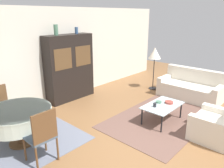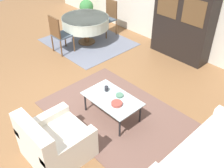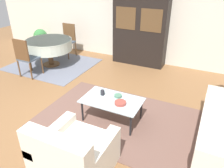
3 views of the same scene
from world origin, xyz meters
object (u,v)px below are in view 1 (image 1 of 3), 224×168
object	(u,v)px
couch	(191,88)
dining_chair_far	(0,106)
display_cabinet	(70,68)
floor_lamp	(155,54)
bowl	(169,102)
bowl_small	(159,102)
coffee_table	(163,106)
dining_chair_near	(42,134)
dining_table	(18,117)
cup	(155,105)
vase_tall	(56,30)
vase_short	(76,30)
armchair	(220,126)

from	to	relation	value
couch	dining_chair_far	world-z (taller)	dining_chair_far
display_cabinet	floor_lamp	size ratio (longest dim) A/B	1.35
couch	bowl	size ratio (longest dim) A/B	9.16
bowl_small	floor_lamp	bearing A→B (deg)	35.23
coffee_table	dining_chair_near	distance (m)	2.85
dining_chair_near	dining_chair_far	world-z (taller)	same
couch	display_cabinet	distance (m)	3.75
dining_table	display_cabinet	bearing A→B (deg)	29.81
couch	dining_chair_far	bearing A→B (deg)	64.00
cup	vase_tall	size ratio (longest dim) A/B	0.34
display_cabinet	dining_chair_near	distance (m)	3.12
cup	vase_tall	world-z (taller)	vase_tall
coffee_table	bowl	xyz separation A→B (m)	(0.19, -0.06, 0.06)
dining_table	bowl	size ratio (longest dim) A/B	6.40
couch	cup	distance (m)	2.22
dining_chair_near	cup	distance (m)	2.61
bowl	vase_short	distance (m)	3.36
floor_lamp	bowl_small	size ratio (longest dim) A/B	10.25
armchair	coffee_table	bearing A→B (deg)	93.01
floor_lamp	dining_chair_near	bearing A→B (deg)	-170.92
floor_lamp	cup	distance (m)	2.69
cup	bowl	size ratio (longest dim) A/B	0.49
bowl	vase_tall	size ratio (longest dim) A/B	0.70
dining_chair_near	dining_chair_far	distance (m)	1.73
floor_lamp	bowl	bearing A→B (deg)	-138.69
dining_table	vase_short	size ratio (longest dim) A/B	6.76
display_cabinet	bowl	bearing A→B (deg)	-76.28
dining_table	bowl	bearing A→B (deg)	-29.36
floor_lamp	vase_short	bearing A→B (deg)	146.92
display_cabinet	dining_table	world-z (taller)	display_cabinet
dining_table	bowl_small	distance (m)	3.16
dining_chair_near	bowl	xyz separation A→B (m)	(2.94, -0.79, -0.11)
dining_chair_near	cup	xyz separation A→B (m)	(2.52, -0.65, -0.09)
coffee_table	cup	size ratio (longest dim) A/B	10.79
dining_chair_far	bowl	xyz separation A→B (m)	(2.94, -2.52, -0.11)
couch	display_cabinet	size ratio (longest dim) A/B	0.95
armchair	bowl	bearing A→B (deg)	84.30
floor_lamp	vase_short	world-z (taller)	vase_short
dining_table	dining_chair_far	xyz separation A→B (m)	(-0.00, 0.87, -0.04)
display_cabinet	vase_short	size ratio (longest dim) A/B	10.23
dining_chair_near	bowl_small	xyz separation A→B (m)	(2.81, -0.58, -0.12)
coffee_table	bowl_small	world-z (taller)	bowl_small
bowl_small	bowl	bearing A→B (deg)	-56.22
cup	bowl	xyz separation A→B (m)	(0.42, -0.14, -0.02)
couch	bowl	bearing A→B (deg)	96.88
dining_table	bowl	distance (m)	3.38
coffee_table	couch	bearing A→B (deg)	4.38
bowl_small	dining_table	bearing A→B (deg)	152.66
display_cabinet	bowl	distance (m)	3.06
vase_tall	cup	bearing A→B (deg)	-76.56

